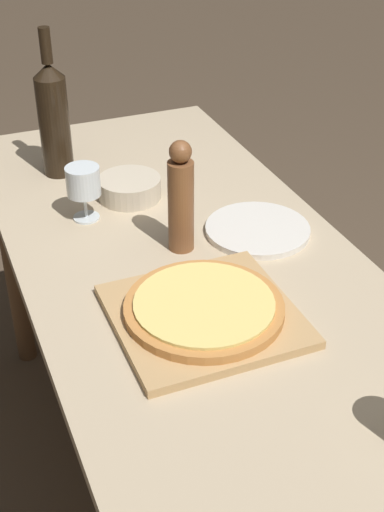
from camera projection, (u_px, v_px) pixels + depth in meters
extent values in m
cube|color=tan|center=(204.00, 285.00, 1.45)|extent=(0.70, 1.77, 0.03)
cylinder|color=brown|center=(13.00, 264.00, 2.21)|extent=(0.06, 0.06, 0.74)
cylinder|color=brown|center=(187.00, 228.00, 2.40)|extent=(0.06, 0.06, 0.74)
cube|color=tan|center=(204.00, 316.00, 1.33)|extent=(0.33, 0.32, 0.02)
cylinder|color=#BC7A3D|center=(204.00, 308.00, 1.32)|extent=(0.30, 0.30, 0.02)
cylinder|color=#E0C66B|center=(204.00, 303.00, 1.31)|extent=(0.26, 0.26, 0.01)
cylinder|color=black|center=(55.00, 127.00, 1.78)|extent=(0.08, 0.08, 0.25)
cone|color=black|center=(48.00, 70.00, 1.70)|extent=(0.08, 0.08, 0.03)
cylinder|color=black|center=(45.00, 45.00, 1.67)|extent=(0.03, 0.03, 0.09)
cylinder|color=brown|center=(181.00, 206.00, 1.49)|extent=(0.06, 0.06, 0.20)
sphere|color=brown|center=(181.00, 152.00, 1.42)|extent=(0.05, 0.05, 0.05)
cylinder|color=silver|center=(86.00, 217.00, 1.65)|extent=(0.06, 0.06, 0.00)
cylinder|color=silver|center=(85.00, 205.00, 1.63)|extent=(0.01, 0.01, 0.06)
cylinder|color=silver|center=(83.00, 181.00, 1.60)|extent=(0.08, 0.08, 0.07)
cylinder|color=beige|center=(130.00, 188.00, 1.72)|extent=(0.15, 0.15, 0.05)
cylinder|color=silver|center=(258.00, 229.00, 1.59)|extent=(0.23, 0.23, 0.01)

